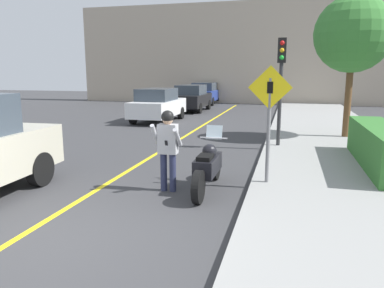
# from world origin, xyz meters

# --- Properties ---
(ground_plane) EXTENTS (80.00, 80.00, 0.00)m
(ground_plane) POSITION_xyz_m (0.00, 0.00, 0.00)
(ground_plane) COLOR #38383A
(sidewalk_curb) EXTENTS (4.40, 44.00, 0.15)m
(sidewalk_curb) POSITION_xyz_m (4.80, 4.00, 0.08)
(sidewalk_curb) COLOR gray
(sidewalk_curb) RESTS_ON ground
(road_center_line) EXTENTS (0.12, 36.00, 0.01)m
(road_center_line) POSITION_xyz_m (-0.60, 6.00, 0.00)
(road_center_line) COLOR yellow
(road_center_line) RESTS_ON ground
(building_backdrop) EXTENTS (28.00, 1.20, 7.83)m
(building_backdrop) POSITION_xyz_m (0.00, 26.00, 3.91)
(building_backdrop) COLOR #B2A38E
(building_backdrop) RESTS_ON ground
(motorcycle) EXTENTS (0.62, 2.37, 1.31)m
(motorcycle) POSITION_xyz_m (1.71, 3.12, 0.52)
(motorcycle) COLOR black
(motorcycle) RESTS_ON ground
(person_biker) EXTENTS (0.59, 0.47, 1.72)m
(person_biker) POSITION_xyz_m (0.91, 2.84, 1.06)
(person_biker) COLOR #282D4C
(person_biker) RESTS_ON ground
(crossing_sign) EXTENTS (0.91, 0.08, 2.48)m
(crossing_sign) POSITION_xyz_m (2.93, 3.52, 1.65)
(crossing_sign) COLOR slate
(crossing_sign) RESTS_ON sidewalk_curb
(traffic_light) EXTENTS (0.26, 0.30, 3.38)m
(traffic_light) POSITION_xyz_m (3.03, 7.83, 2.52)
(traffic_light) COLOR #2D2D30
(traffic_light) RESTS_ON sidewalk_curb
(hedge_row) EXTENTS (0.90, 4.48, 1.01)m
(hedge_row) POSITION_xyz_m (5.60, 5.71, 0.66)
(hedge_row) COLOR #33702D
(hedge_row) RESTS_ON sidewalk_curb
(street_tree) EXTENTS (2.70, 2.70, 5.00)m
(street_tree) POSITION_xyz_m (5.38, 10.19, 3.79)
(street_tree) COLOR brown
(street_tree) RESTS_ON sidewalk_curb
(parked_car_white) EXTENTS (1.88, 4.20, 1.68)m
(parked_car_white) POSITION_xyz_m (-3.15, 13.56, 0.86)
(parked_car_white) COLOR black
(parked_car_white) RESTS_ON ground
(parked_car_black) EXTENTS (1.88, 4.20, 1.68)m
(parked_car_black) POSITION_xyz_m (-2.80, 18.99, 0.86)
(parked_car_black) COLOR black
(parked_car_black) RESTS_ON ground
(parked_car_blue) EXTENTS (1.88, 4.20, 1.68)m
(parked_car_blue) POSITION_xyz_m (-3.12, 24.35, 0.86)
(parked_car_blue) COLOR black
(parked_car_blue) RESTS_ON ground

